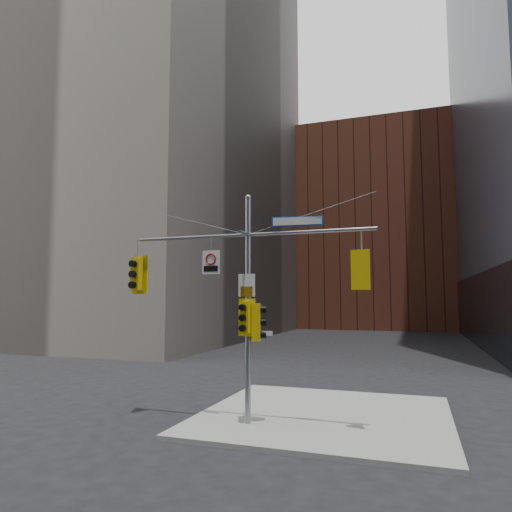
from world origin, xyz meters
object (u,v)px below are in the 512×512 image
Objects in this scene: signal_assembly at (248,284)px; traffic_light_west_arm at (137,275)px; traffic_light_pole_side at (258,322)px; street_sign_blade at (297,221)px; regulatory_sign_arm at (211,261)px; traffic_light_east_arm at (362,270)px; traffic_light_pole_front at (245,318)px.

traffic_light_west_arm is at bearing 179.81° from signal_assembly.
signal_assembly is 6.93× the size of traffic_light_pole_side.
regulatory_sign_arm is at bearing 174.82° from street_sign_blade.
signal_assembly is at bearing 79.52° from traffic_light_pole_side.
traffic_light_east_arm is at bearing -104.03° from traffic_light_pole_side.
regulatory_sign_arm is (-2.90, -0.02, -1.17)m from street_sign_blade.
traffic_light_pole_front is at bearing 15.61° from traffic_light_east_arm.
signal_assembly is 2.52m from street_sign_blade.
traffic_light_pole_front is 1.49× the size of regulatory_sign_arm.
traffic_light_pole_side is at bearing 5.67° from traffic_light_west_arm.
traffic_light_east_arm is at bearing -5.67° from street_sign_blade.
traffic_light_pole_front is 2.22m from regulatory_sign_arm.
traffic_light_pole_front is (-3.54, -0.27, -1.42)m from traffic_light_east_arm.
traffic_light_pole_side is 0.99× the size of traffic_light_pole_front.
regulatory_sign_arm is at bearing 173.14° from traffic_light_pole_front.
traffic_light_pole_side is 0.46m from traffic_light_pole_front.
traffic_light_pole_front is 0.72× the size of street_sign_blade.
traffic_light_west_arm is at bearing 11.18° from traffic_light_east_arm.
signal_assembly is 4.96× the size of street_sign_blade.
signal_assembly is 4.14m from traffic_light_west_arm.
traffic_light_pole_side is (4.45, 0.01, -1.56)m from traffic_light_west_arm.
street_sign_blade reaches higher than traffic_light_west_arm.
traffic_light_west_arm is 4.37m from traffic_light_pole_front.
regulatory_sign_arm reaches higher than traffic_light_pole_side.
traffic_light_east_arm reaches higher than traffic_light_pole_front.
traffic_light_pole_front is at bearing 1.71° from traffic_light_west_arm.
street_sign_blade is 3.13m from regulatory_sign_arm.
regulatory_sign_arm reaches higher than traffic_light_pole_front.
signal_assembly is 10.25× the size of regulatory_sign_arm.
traffic_light_pole_front reaches higher than traffic_light_pole_side.
regulatory_sign_arm is at bearing 11.52° from traffic_light_east_arm.
traffic_light_west_arm is at bearing 76.33° from traffic_light_pole_side.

